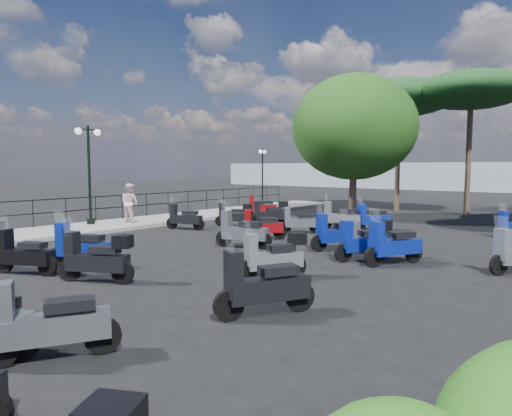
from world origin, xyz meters
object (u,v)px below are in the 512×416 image
Objects in this scene: scooter_2 at (184,218)px; scooter_13 at (96,259)px; scooter_15 at (337,234)px; scooter_3 at (269,214)px; scooter_16 at (341,217)px; scooter_7 at (23,255)px; scooter_10 at (234,215)px; scooter_20 at (364,241)px; lamp_post_2 at (262,173)px; scooter_14 at (262,226)px; scooter_19 at (273,257)px; pedestrian_far at (130,203)px; scooter_6 at (81,247)px; lamp_post_1 at (89,168)px; scooter_8 at (242,232)px; broadleaf_tree at (354,127)px; pine_0 at (471,91)px; scooter_25 at (263,287)px; pine_2 at (399,99)px; scooter_4 at (262,207)px; scooter_21 at (393,245)px; scooter_24 at (48,325)px; scooter_9 at (299,222)px; scooter_22 at (372,219)px.

scooter_13 is at bearing -166.38° from scooter_2.
scooter_3 is at bearing -1.84° from scooter_15.
scooter_3 is 3.16m from scooter_16.
scooter_7 is 9.83m from scooter_10.
scooter_10 is 0.91× the size of scooter_20.
scooter_14 is (7.83, -9.99, -1.70)m from lamp_post_2.
pedestrian_far is at bearing 8.86° from scooter_19.
lamp_post_2 is 10.80m from scooter_16.
scooter_6 reaches higher than scooter_19.
scooter_19 is at bearing -17.07° from lamp_post_1.
scooter_20 is (3.80, 0.68, 0.02)m from scooter_8.
scooter_6 is 8.61m from scooter_10.
broadleaf_tree reaches higher than scooter_19.
scooter_14 is at bearing -104.33° from pine_0.
scooter_15 is 0.95× the size of scooter_25.
scooter_8 is at bearing -25.11° from scooter_13.
pine_2 is at bearing -27.18° from scooter_7.
scooter_4 reaches higher than scooter_19.
lamp_post_1 reaches higher than scooter_20.
pedestrian_far is at bearing -126.24° from pine_0.
scooter_20 is at bearing 178.71° from scooter_15.
lamp_post_2 reaches higher than scooter_15.
scooter_21 is at bearing -101.52° from scooter_8.
pine_2 is at bearing -48.69° from scooter_19.
pedestrian_far is 1.06× the size of scooter_24.
scooter_9 is 0.78× the size of scooter_20.
scooter_15 reaches higher than scooter_6.
scooter_4 is at bearing -149.71° from broadleaf_tree.
lamp_post_2 is 2.08× the size of scooter_25.
scooter_20 is at bearing -140.74° from scooter_10.
scooter_2 is 0.88× the size of scooter_8.
pine_2 is (-1.04, 14.98, 5.90)m from scooter_8.
pine_0 is (4.01, 5.09, 2.00)m from broadleaf_tree.
scooter_24 is (4.96, -3.32, -0.01)m from scooter_6.
pine_2 is at bearing -60.84° from scooter_3.
scooter_7 is 1.18× the size of scooter_14.
scooter_6 is 6.03m from scooter_25.
scooter_7 is at bearing 142.37° from scooter_6.
scooter_8 is at bearing -76.14° from lamp_post_2.
scooter_8 reaches higher than scooter_19.
scooter_19 is 2.63m from scooter_25.
pine_2 reaches higher than scooter_3.
scooter_4 is at bearing -9.65° from scooter_6.
scooter_10 is at bearing 25.89° from scooter_8.
scooter_2 is 0.98× the size of scooter_20.
pine_2 reaches higher than broadleaf_tree.
broadleaf_tree is (-2.65, 3.45, 3.99)m from scooter_22.
scooter_8 is (5.15, -7.49, 0.03)m from scooter_4.
pine_2 is at bearing -39.95° from scooter_14.
scooter_16 is at bearing 29.29° from lamp_post_1.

